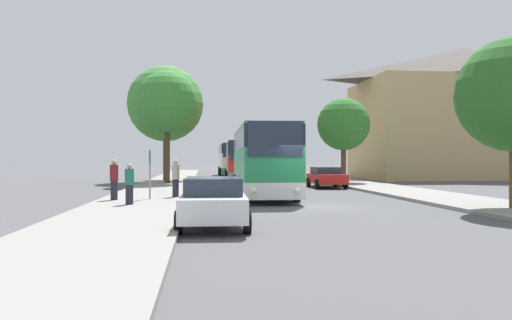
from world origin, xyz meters
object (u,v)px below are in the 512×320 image
Objects in this scene: tree_right_mid at (344,124)px; tree_left_near at (167,102)px; bus_front at (262,160)px; pedestrian_walking_back at (129,184)px; bus_middle at (242,161)px; pedestrian_waiting_far at (176,178)px; bus_stop_sign at (150,168)px; tree_left_far at (165,104)px; bus_rear at (232,159)px; parked_car_left_curb at (213,201)px; pedestrian_waiting_near at (114,179)px; parked_car_right_near at (326,177)px.

tree_left_near is at bearing -178.92° from tree_right_mid.
bus_front reaches higher than pedestrian_walking_back.
bus_front is 1.84× the size of tree_right_mid.
bus_middle is 6.57× the size of pedestrian_waiting_far.
bus_middle is at bearing 72.78° from bus_stop_sign.
tree_left_far is at bearing 160.11° from tree_right_mid.
bus_rear is at bearing 72.28° from tree_left_near.
bus_front is 13.35m from tree_left_near.
parked_car_left_curb is at bearing 116.56° from pedestrian_walking_back.
pedestrian_waiting_near is 20.80m from tree_left_far.
bus_front is at bearing -89.99° from bus_rear.
bus_front is at bearing 29.94° from bus_stop_sign.
tree_left_far is at bearing -30.90° from pedestrian_waiting_near.
pedestrian_waiting_near is at bearing 93.23° from pedestrian_waiting_far.
pedestrian_walking_back is at bearing -101.52° from bus_stop_sign.
pedestrian_waiting_far is (-1.56, 9.56, 0.29)m from parked_car_left_curb.
pedestrian_waiting_near is (-7.10, -32.99, -0.86)m from bus_rear.
bus_front is 15.01m from bus_middle.
tree_left_near is at bearing -84.53° from tree_left_far.
tree_left_near is at bearing 118.15° from bus_front.
pedestrian_waiting_far is at bearing -84.40° from tree_left_near.
tree_right_mid is (13.14, 14.71, 3.05)m from bus_stop_sign.
pedestrian_waiting_near is 21.27m from tree_right_mid.
pedestrian_waiting_near is at bearing 39.54° from parked_car_right_near.
bus_rear is 31.88m from pedestrian_waiting_far.
pedestrian_waiting_near is (-6.93, -3.44, -0.82)m from bus_front.
bus_middle is 1.11× the size of bus_rear.
bus_rear is at bearing 80.28° from bus_stop_sign.
tree_left_far reaches higher than pedestrian_walking_back.
bus_middle is at bearing -89.55° from bus_rear.
pedestrian_walking_back is (-6.15, -20.72, -0.80)m from bus_middle.
tree_left_far is at bearing -115.71° from bus_rear.
bus_front is 11.94m from parked_car_left_curb.
bus_front is at bearing 78.24° from parked_car_left_curb.
pedestrian_waiting_far is 14.32m from tree_left_near.
bus_stop_sign is at bearing 42.44° from parked_car_right_near.
bus_middle reaches higher than bus_stop_sign.
pedestrian_waiting_far is (-9.48, -8.76, 0.30)m from parked_car_right_near.
bus_rear is 33.15m from bus_stop_sign.
bus_middle is 9.67m from parked_car_right_near.
parked_car_left_curb is (-2.98, -26.57, -1.01)m from bus_middle.
bus_middle is at bearing 90.87° from bus_front.
pedestrian_waiting_far is 4.05m from pedestrian_walking_back.
pedestrian_waiting_far is at bearing -131.60° from tree_right_mid.
tree_left_near is at bearing 98.94° from parked_car_left_curb.
bus_rear is 4.72× the size of bus_stop_sign.
bus_rear is (-0.03, 14.53, 0.14)m from bus_middle.
pedestrian_walking_back is at bearing -128.31° from tree_right_mid.
bus_front reaches higher than bus_stop_sign.
bus_rear is 33.76m from pedestrian_waiting_near.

